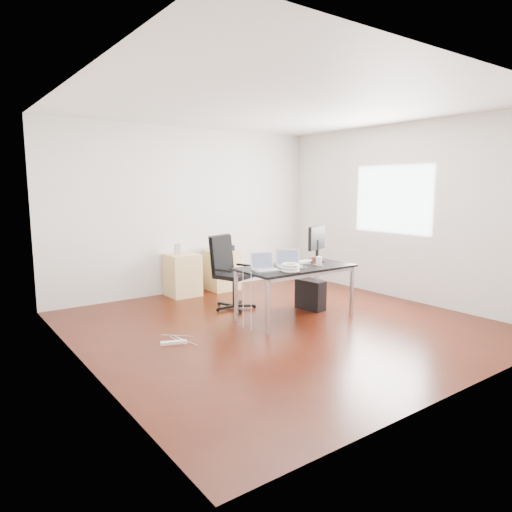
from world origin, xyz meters
TOP-DOWN VIEW (x-y plane):
  - room_shell at (0.04, 0.00)m, footprint 5.00×5.00m
  - desk at (0.35, 0.11)m, footprint 1.60×0.80m
  - office_chair at (-0.08, 1.11)m, footprint 0.61×0.63m
  - filing_cabinet_left at (-0.30, 2.23)m, footprint 0.50×0.50m
  - filing_cabinet_right at (0.47, 2.23)m, footprint 0.50×0.50m
  - pc_tower at (0.84, 0.33)m, footprint 0.26×0.47m
  - wastebasket at (0.34, 2.25)m, footprint 0.29×0.29m
  - power_strip at (-1.49, 0.13)m, footprint 0.30×0.17m
  - laptop_left at (-0.17, 0.11)m, footprint 0.37×0.31m
  - laptop_right at (0.25, 0.13)m, footprint 0.41×0.38m
  - monitor at (0.89, 0.27)m, footprint 0.44×0.26m
  - keyboard at (0.59, 0.30)m, footprint 0.45×0.17m
  - cup_white at (0.66, -0.02)m, footprint 0.10×0.10m
  - cup_brown at (0.70, 0.10)m, footprint 0.09×0.09m
  - cable_coil at (0.03, -0.16)m, footprint 0.24×0.24m
  - power_adapter at (0.19, -0.07)m, footprint 0.09×0.09m
  - speaker at (-0.37, 2.24)m, footprint 0.11×0.10m
  - navy_garment at (0.51, 2.21)m, footprint 0.33×0.27m

SIDE VIEW (x-z plane):
  - power_strip at x=-1.49m, z-range 0.00..0.04m
  - wastebasket at x=0.34m, z-range 0.00..0.28m
  - pc_tower at x=0.84m, z-range 0.00..0.44m
  - filing_cabinet_left at x=-0.30m, z-range 0.00..0.70m
  - filing_cabinet_right at x=0.47m, z-range 0.00..0.70m
  - office_chair at x=-0.08m, z-range 0.06..1.15m
  - desk at x=0.35m, z-range 0.31..1.04m
  - keyboard at x=0.59m, z-range 0.73..0.75m
  - power_adapter at x=0.19m, z-range 0.73..0.76m
  - navy_garment at x=0.51m, z-range 0.70..0.79m
  - cup_brown at x=0.70m, z-range 0.73..0.83m
  - cable_coil at x=0.03m, z-range 0.73..0.84m
  - laptop_left at x=-0.17m, z-range 0.67..0.90m
  - laptop_right at x=0.25m, z-range 0.67..0.90m
  - speaker at x=-0.37m, z-range 0.70..0.88m
  - cup_white at x=0.66m, z-range 0.73..0.85m
  - monitor at x=0.89m, z-range 0.76..1.27m
  - room_shell at x=0.04m, z-range -1.10..3.90m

